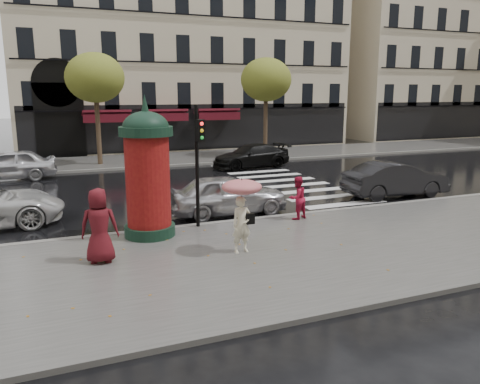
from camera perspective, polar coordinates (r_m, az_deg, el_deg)
name	(u,v)px	position (r m, az deg, el deg)	size (l,w,h in m)	color
ground	(245,255)	(12.83, 0.61, -7.70)	(160.00, 160.00, 0.00)	black
near_sidewalk	(252,259)	(12.38, 1.50, -8.16)	(90.00, 7.00, 0.12)	#474744
far_sidewalk	(131,161)	(30.80, -13.12, 3.71)	(90.00, 6.00, 0.12)	#474744
near_kerb	(210,224)	(15.49, -3.67, -3.97)	(90.00, 0.25, 0.14)	slate
far_kerb	(140,168)	(27.87, -12.15, 2.93)	(90.00, 0.25, 0.14)	slate
zebra_crossing	(282,180)	(23.72, 5.09, 1.45)	(3.60, 11.75, 0.01)	silver
bldg_far_corner	(175,9)	(43.08, -7.92, 21.20)	(26.00, 14.00, 22.90)	#B7A88C
bldg_far_right	(431,26)	(56.89, 22.21, 18.19)	(24.00, 14.00, 22.90)	#B7A88C
tree_far_left	(95,78)	(29.28, -17.26, 13.11)	(3.40, 3.40, 6.64)	#38281C
tree_far_right	(266,80)	(32.20, 3.19, 13.47)	(3.40, 3.40, 6.64)	#38281C
woman_umbrella	(242,203)	(12.33, 0.22, -1.39)	(1.06, 1.06, 2.05)	#F3EAC8
woman_red	(297,198)	(15.90, 6.99, -0.72)	(0.71, 0.55, 1.46)	#B41636
man_burgundy	(99,226)	(12.22, -16.77, -3.95)	(0.93, 0.61, 1.91)	#561118
morris_column	(147,170)	(13.96, -11.22, 2.67)	(1.55, 1.55, 4.17)	black
traffic_light	(198,154)	(14.62, -5.13, 4.59)	(0.28, 0.38, 3.85)	black
car_silver	(227,194)	(16.88, -1.56, -0.29)	(1.73, 4.31, 1.47)	#B6B6BB
car_darkgrey	(395,179)	(20.89, 18.42, 1.48)	(1.56, 4.48, 1.48)	black
car_black	(251,156)	(27.67, 1.35, 4.42)	(1.91, 4.70, 1.37)	black
car_far_silver	(8,165)	(26.26, -26.47, 2.97)	(1.85, 4.59, 1.56)	silver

